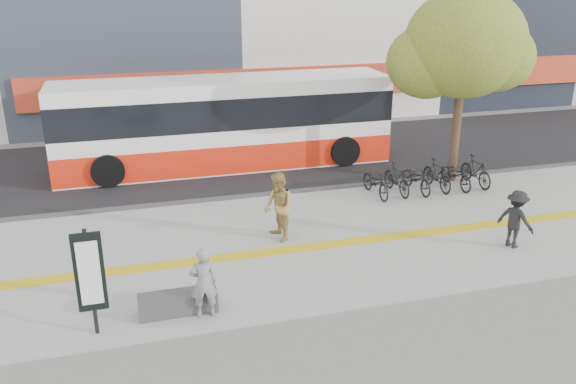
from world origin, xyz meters
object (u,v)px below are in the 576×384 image
object	(u,v)px
bench	(178,303)
seated_woman	(204,283)
signboard	(90,274)
pedestrian_dark	(516,219)
bus	(225,125)
pedestrian_tan	(278,207)
street_tree	(462,46)

from	to	relation	value
bench	seated_woman	bearing A→B (deg)	-26.95
signboard	pedestrian_dark	world-z (taller)	signboard
signboard	pedestrian_dark	xyz separation A→B (m)	(10.17, 1.15, -0.53)
pedestrian_dark	bench	bearing A→B (deg)	70.98
bus	pedestrian_tan	size ratio (longest dim) A/B	6.52
street_tree	bus	xyz separation A→B (m)	(-7.01, 3.68, -2.97)
signboard	seated_woman	bearing A→B (deg)	1.20
street_tree	bus	distance (m)	8.45
street_tree	bus	bearing A→B (deg)	152.31
bus	pedestrian_dark	distance (m)	10.61
signboard	bus	xyz separation A→B (m)	(4.37, 10.01, 0.18)
bus	pedestrian_tan	xyz separation A→B (m)	(0.15, -6.80, -0.55)
bench	signboard	size ratio (longest dim) A/B	0.73
signboard	seated_woman	world-z (taller)	signboard
bench	pedestrian_dark	bearing A→B (deg)	5.61
bench	seated_woman	xyz separation A→B (m)	(0.51, -0.26, 0.53)
seated_woman	signboard	bearing A→B (deg)	3.30
signboard	street_tree	size ratio (longest dim) A/B	0.35
street_tree	bus	size ratio (longest dim) A/B	0.53
seated_woman	pedestrian_tan	xyz separation A→B (m)	(2.41, 3.16, 0.16)
bench	street_tree	distance (m)	12.23
bench	pedestrian_dark	world-z (taller)	pedestrian_dark
seated_woman	pedestrian_tan	distance (m)	3.98
seated_woman	bus	bearing A→B (deg)	-100.67
pedestrian_tan	signboard	bearing A→B (deg)	-63.56
bench	street_tree	world-z (taller)	street_tree
signboard	street_tree	world-z (taller)	street_tree
signboard	seated_woman	size ratio (longest dim) A/B	1.46
seated_woman	bench	bearing A→B (deg)	-24.85
pedestrian_tan	street_tree	bearing A→B (deg)	105.55
bench	pedestrian_tan	xyz separation A→B (m)	(2.92, 2.90, 0.68)
seated_woman	pedestrian_dark	bearing A→B (deg)	-170.11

